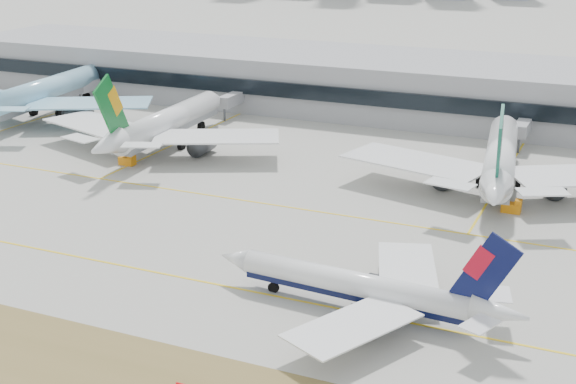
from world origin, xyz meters
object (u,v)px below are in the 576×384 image
at_px(taxiing_airliner, 364,288).
at_px(widebody_korean, 42,94).
at_px(widebody_eva, 164,125).
at_px(widebody_cathay, 500,160).
at_px(terminal, 401,85).

distance_m(taxiing_airliner, widebody_korean, 137.85).
height_order(taxiing_airliner, widebody_eva, widebody_eva).
bearing_deg(widebody_korean, widebody_eva, -111.49).
bearing_deg(widebody_cathay, widebody_eva, 83.55).
bearing_deg(widebody_eva, terminal, -36.65).
relative_size(widebody_korean, terminal, 0.25).
height_order(widebody_eva, widebody_cathay, widebody_cathay).
distance_m(taxiing_airliner, widebody_eva, 91.73).
bearing_deg(widebody_cathay, widebody_korean, 76.83).
height_order(taxiing_airliner, terminal, taxiing_airliner).
distance_m(widebody_korean, widebody_eva, 49.06).
height_order(widebody_korean, widebody_eva, widebody_korean).
bearing_deg(terminal, widebody_korean, -152.07).
relative_size(taxiing_airliner, terminal, 0.16).
xyz_separation_m(taxiing_airliner, widebody_korean, (-116.58, 73.50, 2.89)).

